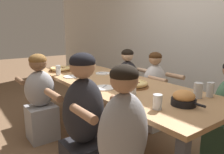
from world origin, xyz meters
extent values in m
plane|color=brown|center=(0.00, 0.00, 0.00)|extent=(18.00, 18.00, 0.00)
cube|color=silver|center=(0.00, 1.72, 1.60)|extent=(10.00, 0.06, 3.20)
cube|color=tan|center=(0.00, 0.00, 0.74)|extent=(2.73, 0.93, 0.04)
cube|color=#4C4C51|center=(-1.30, -0.41, 0.36)|extent=(0.07, 0.07, 0.72)
cube|color=#4C4C51|center=(-1.30, 0.41, 0.36)|extent=(0.07, 0.07, 0.72)
cylinder|color=brown|center=(0.35, 0.03, 0.77)|extent=(0.31, 0.31, 0.02)
torus|color=#DBB26B|center=(0.35, 0.03, 0.80)|extent=(0.30, 0.30, 0.04)
cylinder|color=#E5C675|center=(0.35, 0.03, 0.80)|extent=(0.25, 0.25, 0.03)
cylinder|color=#9E4C38|center=(0.40, 0.04, 0.82)|extent=(0.02, 0.02, 0.01)
cylinder|color=#9E4C38|center=(0.40, 0.06, 0.82)|extent=(0.02, 0.02, 0.01)
cylinder|color=#9E4C38|center=(0.28, 0.01, 0.82)|extent=(0.02, 0.02, 0.01)
cylinder|color=#9E4C38|center=(0.34, 0.00, 0.82)|extent=(0.02, 0.02, 0.01)
cylinder|color=#9E4C38|center=(0.34, 0.07, 0.82)|extent=(0.02, 0.02, 0.01)
cylinder|color=brown|center=(-0.97, -0.23, 0.77)|extent=(0.35, 0.35, 0.02)
torus|color=#DBB26B|center=(-0.97, -0.23, 0.80)|extent=(0.31, 0.31, 0.03)
cylinder|color=#E5C675|center=(-0.97, -0.23, 0.79)|extent=(0.26, 0.26, 0.03)
cylinder|color=#9E4C38|center=(-1.00, -0.25, 0.81)|extent=(0.02, 0.02, 0.01)
cylinder|color=#9E4C38|center=(-0.93, -0.26, 0.81)|extent=(0.02, 0.02, 0.01)
cylinder|color=#9E4C38|center=(-0.91, -0.19, 0.81)|extent=(0.02, 0.02, 0.01)
cylinder|color=#9E4C38|center=(-1.00, -0.23, 0.81)|extent=(0.02, 0.02, 0.01)
cylinder|color=#9E4C38|center=(-0.97, -0.20, 0.81)|extent=(0.02, 0.02, 0.01)
cylinder|color=#9E4C38|center=(-0.98, -0.30, 0.81)|extent=(0.02, 0.02, 0.01)
cylinder|color=black|center=(1.02, -0.03, 0.79)|extent=(0.20, 0.20, 0.05)
cylinder|color=black|center=(1.17, -0.03, 0.80)|extent=(0.09, 0.02, 0.02)
ellipsoid|color=#D68E4C|center=(1.02, -0.03, 0.84)|extent=(0.18, 0.18, 0.10)
cylinder|color=white|center=(-0.42, 0.15, 0.77)|extent=(0.20, 0.20, 0.01)
cube|color=#B7B7BC|center=(-0.42, 0.15, 0.78)|extent=(0.14, 0.06, 0.01)
cylinder|color=white|center=(-0.49, -0.29, 0.77)|extent=(0.20, 0.20, 0.01)
cube|color=#B7B7BC|center=(-0.49, -0.29, 0.78)|extent=(0.14, 0.04, 0.01)
cylinder|color=white|center=(0.21, -0.26, 0.77)|extent=(0.23, 0.23, 0.01)
cube|color=#B7B7BC|center=(0.21, -0.26, 0.78)|extent=(0.10, 0.14, 0.01)
cylinder|color=silver|center=(1.02, 0.36, 0.83)|extent=(0.06, 0.06, 0.13)
cylinder|color=silver|center=(1.02, 0.36, 0.80)|extent=(0.06, 0.06, 0.08)
cylinder|color=silver|center=(0.96, -0.27, 0.82)|extent=(0.07, 0.07, 0.12)
cylinder|color=silver|center=(0.96, -0.27, 0.79)|extent=(0.06, 0.06, 0.05)
cylinder|color=silver|center=(0.57, -0.18, 0.82)|extent=(0.06, 0.06, 0.11)
cylinder|color=silver|center=(0.57, -0.18, 0.79)|extent=(0.05, 0.05, 0.05)
cylinder|color=silver|center=(-0.83, 0.07, 0.83)|extent=(0.07, 0.07, 0.13)
cylinder|color=black|center=(-0.83, 0.07, 0.80)|extent=(0.07, 0.07, 0.08)
cylinder|color=silver|center=(-0.93, 0.04, 0.83)|extent=(0.08, 0.08, 0.14)
cylinder|color=black|center=(-0.93, 0.04, 0.82)|extent=(0.07, 0.07, 0.11)
cylinder|color=silver|center=(-1.02, 0.23, 0.82)|extent=(0.07, 0.07, 0.11)
cylinder|color=silver|center=(-0.15, -0.31, 0.82)|extent=(0.08, 0.08, 0.11)
cylinder|color=black|center=(-0.15, -0.31, 0.79)|extent=(0.07, 0.07, 0.06)
cylinder|color=silver|center=(-0.71, -0.37, 0.83)|extent=(0.06, 0.06, 0.13)
cylinder|color=silver|center=(0.98, 0.24, 0.83)|extent=(0.08, 0.08, 0.14)
cylinder|color=black|center=(0.98, 0.24, 0.80)|extent=(0.07, 0.07, 0.07)
ellipsoid|color=#99999E|center=(1.06, -0.69, 0.71)|extent=(0.24, 0.36, 0.56)
sphere|color=#9E7051|center=(1.06, -0.69, 1.07)|extent=(0.17, 0.17, 0.17)
ellipsoid|color=black|center=(1.06, -0.69, 1.10)|extent=(0.18, 0.18, 0.12)
cylinder|color=#9E7051|center=(0.85, -0.86, 0.83)|extent=(0.28, 0.06, 0.06)
cylinder|color=#9E7051|center=(0.85, -0.52, 0.83)|extent=(0.28, 0.06, 0.06)
ellipsoid|color=#232328|center=(0.55, -0.69, 0.71)|extent=(0.24, 0.36, 0.55)
sphere|color=#9E7051|center=(0.55, -0.69, 1.09)|extent=(0.20, 0.20, 0.20)
ellipsoid|color=black|center=(0.55, -0.69, 1.12)|extent=(0.21, 0.21, 0.14)
cylinder|color=#9E7051|center=(0.34, -0.86, 0.83)|extent=(0.28, 0.06, 0.06)
cylinder|color=#9E7051|center=(0.34, -0.52, 0.83)|extent=(0.28, 0.06, 0.06)
cube|color=silver|center=(0.04, 0.69, 0.22)|extent=(0.32, 0.34, 0.44)
ellipsoid|color=silver|center=(0.04, 0.69, 0.67)|extent=(0.24, 0.36, 0.46)
sphere|color=tan|center=(0.04, 0.69, 0.98)|extent=(0.17, 0.17, 0.17)
ellipsoid|color=#422814|center=(0.04, 0.69, 1.01)|extent=(0.17, 0.17, 0.12)
cylinder|color=tan|center=(0.25, 0.86, 0.76)|extent=(0.28, 0.06, 0.06)
cylinder|color=tan|center=(0.25, 0.52, 0.76)|extent=(0.28, 0.06, 0.06)
cube|color=#99999E|center=(-0.55, -0.69, 0.22)|extent=(0.32, 0.34, 0.44)
ellipsoid|color=#99999E|center=(-0.55, -0.69, 0.66)|extent=(0.24, 0.36, 0.44)
sphere|color=brown|center=(-0.55, -0.69, 0.98)|extent=(0.20, 0.20, 0.20)
ellipsoid|color=brown|center=(-0.55, -0.69, 1.01)|extent=(0.21, 0.21, 0.14)
cylinder|color=brown|center=(-0.75, -0.86, 0.74)|extent=(0.28, 0.06, 0.06)
cylinder|color=brown|center=(-0.75, -0.52, 0.74)|extent=(0.28, 0.06, 0.06)
cube|color=#232328|center=(-0.53, 0.69, 0.22)|extent=(0.32, 0.34, 0.44)
ellipsoid|color=#232328|center=(-0.53, 0.69, 0.66)|extent=(0.24, 0.36, 0.45)
sphere|color=beige|center=(-0.53, 0.69, 0.97)|extent=(0.19, 0.19, 0.19)
ellipsoid|color=black|center=(-0.53, 0.69, 1.00)|extent=(0.19, 0.19, 0.13)
cylinder|color=beige|center=(-0.33, 0.86, 0.74)|extent=(0.28, 0.06, 0.06)
cylinder|color=beige|center=(-0.33, 0.52, 0.74)|extent=(0.28, 0.06, 0.06)
cube|color=#477556|center=(1.05, 0.69, 0.22)|extent=(0.32, 0.34, 0.44)
camera|label=1|loc=(2.03, -1.49, 1.36)|focal=35.00mm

